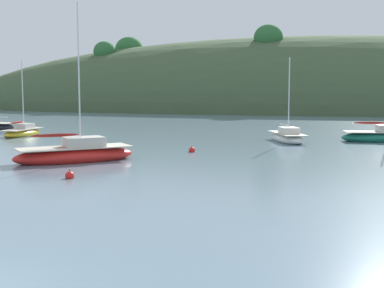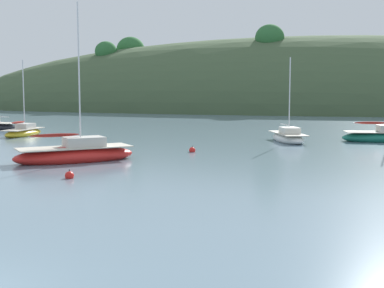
% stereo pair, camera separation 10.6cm
% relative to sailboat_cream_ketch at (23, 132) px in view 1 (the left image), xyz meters
% --- Properties ---
extents(far_shoreline_hill, '(150.00, 36.00, 30.53)m').
position_rel_sailboat_cream_ketch_xyz_m(far_shoreline_hill, '(20.14, 60.86, -0.27)').
color(far_shoreline_hill, '#425638').
rests_on(far_shoreline_hill, ground).
extents(sailboat_cream_ketch, '(2.07, 5.46, 7.17)m').
position_rel_sailboat_cream_ketch_xyz_m(sailboat_cream_ketch, '(0.00, 0.00, 0.00)').
color(sailboat_cream_ketch, gold).
rests_on(sailboat_cream_ketch, ground).
extents(sailboat_grey_yawl, '(6.93, 6.72, 9.63)m').
position_rel_sailboat_cream_ketch_xyz_m(sailboat_grey_yawl, '(12.92, -14.12, 0.09)').
color(sailboat_grey_yawl, red).
rests_on(sailboat_grey_yawl, ground).
extents(sailboat_red_portside, '(4.06, 6.22, 7.07)m').
position_rel_sailboat_cream_ketch_xyz_m(sailboat_red_portside, '(24.06, 1.17, 0.01)').
color(sailboat_red_portside, white).
rests_on(sailboat_red_portside, ground).
extents(sailboat_navy_dinghy, '(7.10, 3.41, 9.44)m').
position_rel_sailboat_cream_ketch_xyz_m(sailboat_navy_dinghy, '(31.74, 3.33, 0.07)').
color(sailboat_navy_dinghy, '#196B56').
rests_on(sailboat_navy_dinghy, ground).
extents(mooring_buoy_inner, '(0.44, 0.44, 0.54)m').
position_rel_sailboat_cream_ketch_xyz_m(mooring_buoy_inner, '(15.54, -19.63, -0.23)').
color(mooring_buoy_inner, red).
rests_on(mooring_buoy_inner, ground).
extents(mooring_buoy_channel, '(0.44, 0.44, 0.54)m').
position_rel_sailboat_cream_ketch_xyz_m(mooring_buoy_channel, '(18.39, -7.80, -0.23)').
color(mooring_buoy_channel, red).
rests_on(mooring_buoy_channel, ground).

